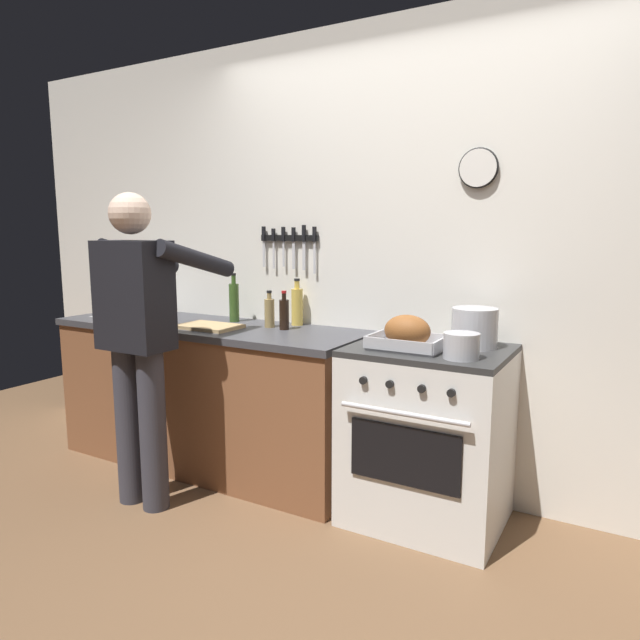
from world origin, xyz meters
TOP-DOWN VIEW (x-y plane):
  - ground_plane at (0.00, 0.00)m, footprint 8.00×8.00m
  - wall_back at (0.00, 1.35)m, footprint 6.00×0.13m
  - counter_block at (-1.21, 0.99)m, footprint 2.03×0.65m
  - stove at (0.22, 0.99)m, footprint 0.76×0.67m
  - person_cook at (-1.16, 0.41)m, footprint 0.51×0.63m
  - roasting_pan at (0.14, 0.90)m, footprint 0.35×0.26m
  - stock_pot at (0.41, 1.10)m, footprint 0.22×0.22m
  - saucepan at (0.42, 0.82)m, footprint 0.16×0.16m
  - cutting_board at (-1.10, 0.88)m, footprint 0.36×0.24m
  - bottle_vinegar at (-0.81, 1.09)m, footprint 0.06×0.06m
  - bottle_olive_oil at (-1.12, 1.15)m, footprint 0.06×0.06m
  - bottle_cooking_oil at (-0.70, 1.23)m, footprint 0.07×0.07m
  - bottle_soy_sauce at (-0.69, 1.06)m, footprint 0.06×0.06m

SIDE VIEW (x-z plane):
  - ground_plane at x=0.00m, z-range 0.00..0.00m
  - stove at x=0.22m, z-range 0.00..0.90m
  - counter_block at x=-1.21m, z-range 0.01..0.91m
  - cutting_board at x=-1.10m, z-range 0.90..0.92m
  - person_cook at x=-1.16m, z-range 0.12..1.78m
  - saucepan at x=0.42m, z-range 0.90..1.02m
  - roasting_pan at x=0.14m, z-range 0.89..1.06m
  - bottle_vinegar at x=-0.81m, z-range 0.88..1.10m
  - bottle_soy_sauce at x=-0.69m, z-range 0.88..1.11m
  - stock_pot at x=0.41m, z-range 0.90..1.10m
  - bottle_cooking_oil at x=-0.70m, z-range 0.88..1.16m
  - bottle_olive_oil at x=-1.12m, z-range 0.88..1.18m
  - wall_back at x=0.00m, z-range 0.00..2.60m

